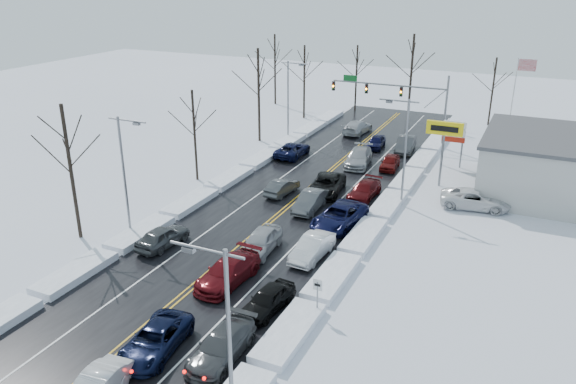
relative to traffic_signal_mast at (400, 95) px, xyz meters
The scene contains 42 objects.
ground 28.73m from the traffic_signal_mast, 97.02° to the right, with size 160.00×160.00×0.00m, color silver.
road_surface 26.78m from the traffic_signal_mast, 97.55° to the right, with size 14.00×84.00×0.01m, color black.
snow_bank_left 28.77m from the traffic_signal_mast, 113.03° to the right, with size 1.94×72.00×0.52m, color white.
snow_bank_right 26.88m from the traffic_signal_mast, 80.92° to the right, with size 1.94×72.00×0.52m, color white.
traffic_signal_mast is the anchor object (origin of this frame).
tires_plus_sign 13.92m from the traffic_signal_mast, 59.54° to the right, with size 3.20×0.34×6.00m.
used_vehicles_sign 9.50m from the traffic_signal_mast, 40.34° to the right, with size 2.20×0.22×4.65m.
speed_limit_sign 36.51m from the traffic_signal_mast, 82.48° to the right, with size 0.55×0.09×2.35m.
flagpole 11.90m from the traffic_signal_mast, ahead, with size 1.87×1.20×10.00m.
streetlight_se 46.25m from the traffic_signal_mast, 83.98° to the right, with size 3.20×0.25×9.00m.
streetlight_ne 18.63m from the traffic_signal_mast, 74.91° to the right, with size 3.20×0.25×9.00m.
streetlight_sw 34.08m from the traffic_signal_mast, 110.16° to the right, with size 3.20×0.25×9.00m.
streetlight_nw 12.40m from the traffic_signal_mast, 161.23° to the right, with size 3.20×0.25×9.00m.
tree_left_b 37.16m from the traffic_signal_mast, 113.74° to the right, with size 4.00×4.00×10.00m.
tree_left_c 24.38m from the traffic_signal_mast, 124.90° to the right, with size 3.40×3.40×8.50m.
tree_left_d 15.93m from the traffic_signal_mast, 157.76° to the right, with size 4.20×4.20×10.50m.
tree_left_e 15.51m from the traffic_signal_mast, 157.13° to the left, with size 3.80×3.80×9.50m.
tree_far_a 24.63m from the traffic_signal_mast, 150.75° to the left, with size 4.00×4.00×10.00m.
tree_far_b 16.10m from the traffic_signal_mast, 125.98° to the left, with size 3.60×3.60×9.00m.
tree_far_c 11.32m from the traffic_signal_mast, 97.48° to the left, with size 4.40×4.40×11.00m.
tree_far_d 15.16m from the traffic_signal_mast, 55.64° to the left, with size 3.40×3.40×8.50m.
queued_car_2 42.92m from the traffic_signal_mast, 92.13° to the right, with size 2.32×5.04×1.40m, color black.
queued_car_3 35.48m from the traffic_signal_mast, 92.76° to the right, with size 2.20×5.41×1.57m, color #530B10.
queued_car_4 30.94m from the traffic_signal_mast, 93.35° to the right, with size 1.89×4.69×1.60m, color #A3A6AB.
queued_car_5 22.83m from the traffic_signal_mast, 93.91° to the right, with size 1.60×4.58×1.51m, color #45484B.
queued_car_6 18.96m from the traffic_signal_mast, 95.26° to the right, with size 2.59×5.61×1.56m, color black.
queued_car_7 11.08m from the traffic_signal_mast, 99.00° to the right, with size 2.27×5.59×1.62m, color #95989D.
queued_car_8 6.45m from the traffic_signal_mast, 117.69° to the right, with size 1.61×3.99×1.36m, color black.
queued_car_11 41.94m from the traffic_signal_mast, 87.52° to the right, with size 2.01×4.95×1.44m, color #3C3E41.
queued_car_12 37.19m from the traffic_signal_mast, 86.91° to the right, with size 1.68×4.18×1.42m, color black.
queued_car_13 30.25m from the traffic_signal_mast, 86.47° to the right, with size 1.59×4.57×1.51m, color white.
queued_car_14 24.78m from the traffic_signal_mast, 85.85° to the right, with size 2.72×5.90×1.64m, color black.
queued_car_15 18.60m from the traffic_signal_mast, 84.42° to the right, with size 1.92×4.71×1.37m, color #48090C.
queued_car_16 10.92m from the traffic_signal_mast, 79.83° to the right, with size 1.59×3.95×1.34m, color #510B0A.
queued_car_17 6.45m from the traffic_signal_mast, 60.59° to the right, with size 1.72×4.92×1.62m, color #3B3C3F.
oncoming_car_0 21.31m from the traffic_signal_mast, 104.34° to the right, with size 1.41×4.04×1.33m, color #404345.
oncoming_car_1 14.19m from the traffic_signal_mast, 131.94° to the right, with size 2.43×5.26×1.46m, color black.
oncoming_car_2 7.89m from the traffic_signal_mast, 161.71° to the left, with size 2.20×5.41×1.57m, color #ABAEB3.
oncoming_car_3 34.13m from the traffic_signal_mast, 104.64° to the right, with size 1.78×4.43×1.51m, color #414547.
parked_car_0 20.06m from the traffic_signal_mast, 56.16° to the right, with size 2.61×5.65×1.57m, color silver.
parked_car_1 18.12m from the traffic_signal_mast, 39.30° to the right, with size 1.94×4.78×1.39m, color #44474A.
parked_car_2 14.42m from the traffic_signal_mast, 31.38° to the right, with size 1.69×4.21×1.43m, color black.
Camera 1 is at (18.19, -33.44, 18.40)m, focal length 35.00 mm.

